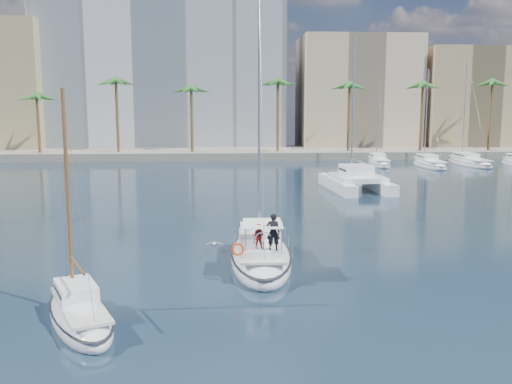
{
  "coord_description": "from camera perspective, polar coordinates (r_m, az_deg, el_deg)",
  "views": [
    {
      "loc": [
        -1.83,
        -31.12,
        8.8
      ],
      "look_at": [
        0.1,
        1.5,
        3.62
      ],
      "focal_mm": 40.0,
      "sensor_mm": 36.0,
      "label": 1
    }
  ],
  "objects": [
    {
      "name": "catamaran",
      "position": [
        58.31,
        9.99,
        1.29
      ],
      "size": [
        5.97,
        10.69,
        15.25
      ],
      "rotation": [
        0.0,
        0.0,
        0.08
      ],
      "color": "white",
      "rests_on": "ground"
    },
    {
      "name": "main_sloop",
      "position": [
        31.5,
        0.47,
        -6.26
      ],
      "size": [
        3.55,
        10.44,
        15.4
      ],
      "rotation": [
        0.0,
        0.0,
        -0.02
      ],
      "color": "white",
      "rests_on": "ground"
    },
    {
      "name": "palm_centre",
      "position": [
        88.15,
        -2.24,
        9.97
      ],
      "size": [
        3.6,
        3.6,
        12.3
      ],
      "color": "brown",
      "rests_on": "ground"
    },
    {
      "name": "quay",
      "position": [
        92.5,
        -2.25,
        3.92
      ],
      "size": [
        120.0,
        14.0,
        1.2
      ],
      "primitive_type": "cube",
      "color": "gray",
      "rests_on": "ground"
    },
    {
      "name": "building_tan_right",
      "position": [
        108.38,
        20.7,
        8.55
      ],
      "size": [
        18.0,
        12.0,
        18.0
      ],
      "primitive_type": "cube",
      "color": "tan",
      "rests_on": "ground"
    },
    {
      "name": "ground",
      "position": [
        32.39,
        -0.03,
        -6.75
      ],
      "size": [
        160.0,
        160.0,
        0.0
      ],
      "primitive_type": "plane",
      "color": "black",
      "rests_on": "ground"
    },
    {
      "name": "palm_right",
      "position": [
        95.14,
        19.0,
        9.42
      ],
      "size": [
        3.6,
        3.6,
        12.3
      ],
      "color": "brown",
      "rests_on": "ground"
    },
    {
      "name": "moored_yacht_b",
      "position": [
        81.69,
        16.93,
        2.44
      ],
      "size": [
        3.32,
        10.83,
        13.72
      ],
      "primitive_type": null,
      "rotation": [
        0.0,
        0.0,
        -0.02
      ],
      "color": "white",
      "rests_on": "ground"
    },
    {
      "name": "moored_yacht_a",
      "position": [
        81.59,
        12.16,
        2.62
      ],
      "size": [
        3.37,
        9.52,
        11.9
      ],
      "primitive_type": null,
      "rotation": [
        0.0,
        0.0,
        -0.07
      ],
      "color": "white",
      "rests_on": "ground"
    },
    {
      "name": "palm_left",
      "position": [
        93.82,
        -23.77,
        9.17
      ],
      "size": [
        3.6,
        3.6,
        12.3
      ],
      "color": "brown",
      "rests_on": "ground"
    },
    {
      "name": "moored_yacht_c",
      "position": [
        85.98,
        20.55,
        2.57
      ],
      "size": [
        3.98,
        12.33,
        15.54
      ],
      "primitive_type": null,
      "rotation": [
        0.0,
        0.0,
        0.03
      ],
      "color": "white",
      "rests_on": "ground"
    },
    {
      "name": "seagull",
      "position": [
        33.9,
        -4.2,
        -5.15
      ],
      "size": [
        1.0,
        0.43,
        0.18
      ],
      "color": "silver",
      "rests_on": "ground"
    },
    {
      "name": "building_beige",
      "position": [
        103.9,
        10.01,
        9.54
      ],
      "size": [
        20.0,
        14.0,
        20.0
      ],
      "primitive_type": "cube",
      "color": "beige",
      "rests_on": "ground"
    },
    {
      "name": "building_modern",
      "position": [
        104.74,
        -9.15,
        11.75
      ],
      "size": [
        42.0,
        16.0,
        28.0
      ],
      "primitive_type": "cube",
      "color": "silver",
      "rests_on": "ground"
    },
    {
      "name": "small_sloop",
      "position": [
        24.41,
        -17.21,
        -11.56
      ],
      "size": [
        4.79,
        7.17,
        9.9
      ],
      "rotation": [
        0.0,
        0.0,
        0.42
      ],
      "color": "white",
      "rests_on": "ground"
    }
  ]
}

